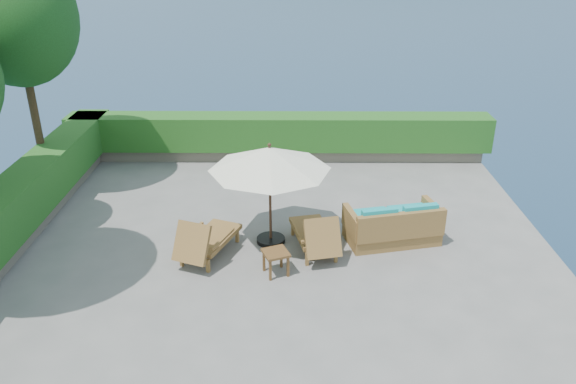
{
  "coord_description": "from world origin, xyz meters",
  "views": [
    {
      "loc": [
        0.38,
        -10.18,
        6.15
      ],
      "look_at": [
        0.3,
        0.8,
        1.1
      ],
      "focal_mm": 35.0,
      "sensor_mm": 36.0,
      "label": 1
    }
  ],
  "objects_px": {
    "patio_umbrella": "(270,159)",
    "lounge_right": "(316,234)",
    "lounge_left": "(206,239)",
    "side_table": "(276,256)",
    "wicker_loveseat": "(393,226)"
  },
  "relations": [
    {
      "from": "side_table",
      "to": "wicker_loveseat",
      "type": "xyz_separation_m",
      "value": [
        2.52,
        1.29,
        -0.03
      ]
    },
    {
      "from": "wicker_loveseat",
      "to": "lounge_right",
      "type": "bearing_deg",
      "value": -178.39
    },
    {
      "from": "wicker_loveseat",
      "to": "patio_umbrella",
      "type": "bearing_deg",
      "value": 167.79
    },
    {
      "from": "patio_umbrella",
      "to": "side_table",
      "type": "xyz_separation_m",
      "value": [
        0.15,
        -1.27,
        -1.53
      ]
    },
    {
      "from": "patio_umbrella",
      "to": "lounge_left",
      "type": "height_order",
      "value": "patio_umbrella"
    },
    {
      "from": "lounge_left",
      "to": "lounge_right",
      "type": "relative_size",
      "value": 1.01
    },
    {
      "from": "lounge_right",
      "to": "lounge_left",
      "type": "bearing_deg",
      "value": 173.45
    },
    {
      "from": "patio_umbrella",
      "to": "side_table",
      "type": "relative_size",
      "value": 4.47
    },
    {
      "from": "lounge_right",
      "to": "patio_umbrella",
      "type": "bearing_deg",
      "value": 144.04
    },
    {
      "from": "patio_umbrella",
      "to": "lounge_right",
      "type": "bearing_deg",
      "value": -23.3
    },
    {
      "from": "patio_umbrella",
      "to": "lounge_right",
      "type": "height_order",
      "value": "patio_umbrella"
    },
    {
      "from": "lounge_left",
      "to": "side_table",
      "type": "distance_m",
      "value": 1.59
    },
    {
      "from": "patio_umbrella",
      "to": "side_table",
      "type": "distance_m",
      "value": 2.0
    },
    {
      "from": "lounge_left",
      "to": "side_table",
      "type": "xyz_separation_m",
      "value": [
        1.46,
        -0.62,
        -0.01
      ]
    },
    {
      "from": "lounge_left",
      "to": "wicker_loveseat",
      "type": "xyz_separation_m",
      "value": [
        3.98,
        0.68,
        -0.04
      ]
    }
  ]
}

